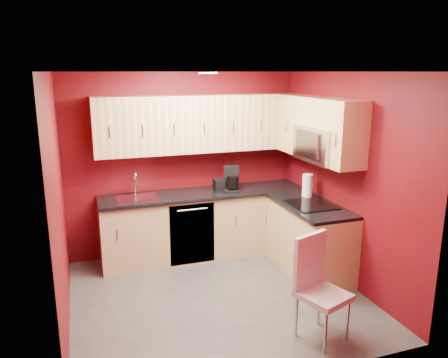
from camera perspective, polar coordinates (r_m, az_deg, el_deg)
floor at (r=5.16m, az=-0.84°, el=-15.13°), size 3.20×3.20×0.00m
ceiling at (r=4.51m, az=-0.96°, el=13.85°), size 3.20×3.20×0.00m
wall_back at (r=6.09m, az=-5.28°, el=1.95°), size 3.20×0.00×3.20m
wall_front at (r=3.36m, az=7.13°, el=-8.09°), size 3.20×0.00×3.20m
wall_left at (r=4.48m, az=-20.79°, el=-3.30°), size 0.00×3.00×3.00m
wall_right at (r=5.38m, az=15.52°, el=-0.09°), size 0.00×3.00×3.00m
base_cabinets_back at (r=6.08m, az=-2.59°, el=-6.01°), size 2.80×0.60×0.87m
base_cabinets_right at (r=5.67m, az=11.03°, el=-7.77°), size 0.60×1.30×0.87m
countertop_back at (r=5.93m, az=-2.59°, el=-1.92°), size 2.80×0.63×0.04m
countertop_right at (r=5.50m, az=11.19°, el=-3.43°), size 0.63×1.27×0.04m
upper_cabinets_back at (r=5.88m, az=-3.08°, el=7.24°), size 2.80×0.35×0.75m
upper_cabinets_right at (r=5.54m, az=11.87°, el=7.22°), size 0.35×1.55×0.75m
microwave at (r=5.35m, az=12.78°, el=4.48°), size 0.42×0.76×0.42m
cooktop at (r=5.46m, az=11.34°, el=-3.29°), size 0.50×0.55×0.01m
sink at (r=5.75m, az=-11.29°, el=-2.11°), size 0.52×0.42×0.35m
dishwasher_front at (r=5.76m, az=-4.17°, el=-7.20°), size 0.60×0.02×0.82m
downlight at (r=4.80m, az=-2.09°, el=13.66°), size 0.20×0.20×0.01m
coffee_maker at (r=5.92m, az=0.99°, el=-0.03°), size 0.28×0.32×0.34m
napkin_holder at (r=5.98m, az=-0.63°, el=-0.78°), size 0.15×0.15×0.16m
paper_towel at (r=5.74m, az=10.84°, el=-0.90°), size 0.22×0.22×0.31m
dining_chair at (r=4.33m, az=12.89°, el=-13.96°), size 0.53×0.54×1.01m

